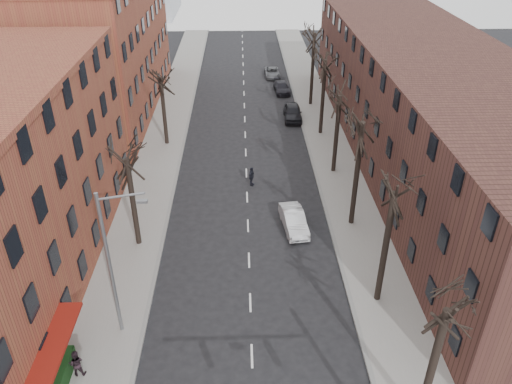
{
  "coord_description": "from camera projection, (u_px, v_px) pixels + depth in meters",
  "views": [
    {
      "loc": [
        -0.34,
        -10.05,
        21.03
      ],
      "look_at": [
        0.53,
        18.15,
        4.0
      ],
      "focal_mm": 35.0,
      "sensor_mm": 36.0,
      "label": 1
    }
  ],
  "objects": [
    {
      "name": "sidewalk_left",
      "position": [
        164.0,
        139.0,
        49.18
      ],
      "size": [
        4.0,
        90.0,
        0.15
      ],
      "primitive_type": "cube",
      "color": "gray",
      "rests_on": "ground"
    },
    {
      "name": "sidewalk_right",
      "position": [
        326.0,
        137.0,
        49.6
      ],
      "size": [
        4.0,
        90.0,
        0.15
      ],
      "primitive_type": "cube",
      "color": "gray",
      "rests_on": "ground"
    },
    {
      "name": "building_left_far",
      "position": [
        94.0,
        45.0,
        53.09
      ],
      "size": [
        12.0,
        28.0,
        14.0
      ],
      "primitive_type": "cube",
      "color": "brown",
      "rests_on": "ground"
    },
    {
      "name": "building_right",
      "position": [
        431.0,
        108.0,
        42.99
      ],
      "size": [
        12.0,
        50.0,
        10.0
      ],
      "primitive_type": "cube",
      "color": "#462720",
      "rests_on": "ground"
    },
    {
      "name": "tree_right_b",
      "position": [
        377.0,
        300.0,
        29.95
      ],
      "size": [
        5.2,
        5.2,
        10.8
      ],
      "primitive_type": null,
      "color": "black",
      "rests_on": "ground"
    },
    {
      "name": "tree_right_c",
      "position": [
        351.0,
        224.0,
        36.8
      ],
      "size": [
        5.2,
        5.2,
        11.6
      ],
      "primitive_type": null,
      "color": "black",
      "rests_on": "ground"
    },
    {
      "name": "tree_right_d",
      "position": [
        333.0,
        172.0,
        43.64
      ],
      "size": [
        5.2,
        5.2,
        10.0
      ],
      "primitive_type": null,
      "color": "black",
      "rests_on": "ground"
    },
    {
      "name": "tree_right_e",
      "position": [
        320.0,
        134.0,
        50.49
      ],
      "size": [
        5.2,
        5.2,
        10.8
      ],
      "primitive_type": null,
      "color": "black",
      "rests_on": "ground"
    },
    {
      "name": "tree_right_f",
      "position": [
        310.0,
        105.0,
        57.33
      ],
      "size": [
        5.2,
        5.2,
        11.6
      ],
      "primitive_type": null,
      "color": "black",
      "rests_on": "ground"
    },
    {
      "name": "tree_left_a",
      "position": [
        139.0,
        244.0,
        34.68
      ],
      "size": [
        5.2,
        5.2,
        9.5
      ],
      "primitive_type": null,
      "color": "black",
      "rests_on": "ground"
    },
    {
      "name": "tree_left_b",
      "position": [
        167.0,
        144.0,
        48.37
      ],
      "size": [
        5.2,
        5.2,
        9.5
      ],
      "primitive_type": null,
      "color": "black",
      "rests_on": "ground"
    },
    {
      "name": "streetlight",
      "position": [
        112.0,
        260.0,
        25.26
      ],
      "size": [
        2.45,
        0.22,
        9.03
      ],
      "color": "slate",
      "rests_on": "ground"
    },
    {
      "name": "silver_sedan",
      "position": [
        294.0,
        220.0,
        35.97
      ],
      "size": [
        1.99,
        4.37,
        1.39
      ],
      "primitive_type": "imported",
      "rotation": [
        0.0,
        0.0,
        0.13
      ],
      "color": "silver",
      "rests_on": "ground"
    },
    {
      "name": "parked_car_near",
      "position": [
        293.0,
        112.0,
        53.36
      ],
      "size": [
        1.93,
        4.59,
        1.55
      ],
      "primitive_type": "imported",
      "rotation": [
        0.0,
        0.0,
        -0.02
      ],
      "color": "black",
      "rests_on": "ground"
    },
    {
      "name": "parked_car_mid",
      "position": [
        282.0,
        87.0,
        60.6
      ],
      "size": [
        1.98,
        4.31,
        1.22
      ],
      "primitive_type": "imported",
      "rotation": [
        0.0,
        0.0,
        0.07
      ],
      "color": "black",
      "rests_on": "ground"
    },
    {
      "name": "parked_car_far",
      "position": [
        272.0,
        72.0,
        65.76
      ],
      "size": [
        1.98,
        4.11,
        1.13
      ],
      "primitive_type": "imported",
      "rotation": [
        0.0,
        0.0,
        0.03
      ],
      "color": "#5C5E64",
      "rests_on": "ground"
    },
    {
      "name": "pedestrian_b",
      "position": [
        76.0,
        363.0,
        24.79
      ],
      "size": [
        0.8,
        0.65,
        1.56
      ],
      "primitive_type": "imported",
      "rotation": [
        0.0,
        0.0,
        3.22
      ],
      "color": "black",
      "rests_on": "sidewalk_left"
    },
    {
      "name": "pedestrian_crossing",
      "position": [
        252.0,
        176.0,
        41.21
      ],
      "size": [
        0.76,
        1.06,
        1.67
      ],
      "primitive_type": "imported",
      "rotation": [
        0.0,
        0.0,
        1.17
      ],
      "color": "black",
      "rests_on": "ground"
    }
  ]
}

